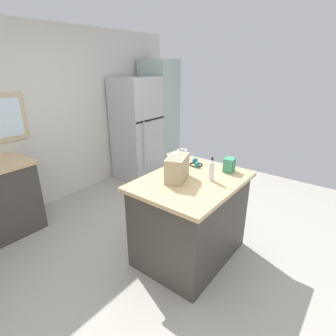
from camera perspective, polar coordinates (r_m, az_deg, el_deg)
ground at (r=3.12m, az=3.62°, el=-18.30°), size 5.85×5.85×0.00m
back_wall at (r=4.27m, az=-23.94°, el=9.80°), size 4.88×0.13×2.52m
kitchen_island at (r=2.89m, az=4.79°, el=-10.68°), size 1.17×0.89×0.91m
refrigerator at (r=4.82m, az=-6.69°, el=8.18°), size 0.71×0.70×1.78m
tall_cabinet at (r=5.25m, az=-1.89°, el=10.95°), size 0.51×0.62×2.06m
shopping_bag at (r=2.61m, az=1.96°, el=0.02°), size 0.36×0.27×0.29m
small_box at (r=2.90m, az=12.99°, el=0.64°), size 0.13×0.12×0.15m
bottle at (r=2.64m, az=9.32°, el=-0.46°), size 0.05×0.05×0.24m
ear_defenders at (r=3.04m, az=6.03°, el=1.02°), size 0.21×0.21×0.06m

